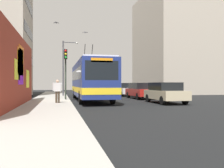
% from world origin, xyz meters
% --- Properties ---
extents(ground_plane, '(80.00, 80.00, 0.00)m').
position_xyz_m(ground_plane, '(0.00, 0.00, 0.00)').
color(ground_plane, black).
extents(sidewalk_slab, '(48.00, 3.20, 0.15)m').
position_xyz_m(sidewalk_slab, '(0.00, 1.60, 0.07)').
color(sidewalk_slab, '#9E9B93').
rests_on(sidewalk_slab, ground_plane).
extents(graffiti_wall, '(13.12, 0.32, 4.46)m').
position_xyz_m(graffiti_wall, '(-4.43, 3.35, 2.24)').
color(graffiti_wall, maroon).
rests_on(graffiti_wall, ground_plane).
extents(building_far_right, '(13.56, 9.79, 15.62)m').
position_xyz_m(building_far_right, '(15.84, -17.00, 7.81)').
color(building_far_right, '#B2A899').
rests_on(building_far_right, ground_plane).
extents(city_bus, '(11.80, 2.60, 5.15)m').
position_xyz_m(city_bus, '(1.47, -1.80, 1.87)').
color(city_bus, navy).
rests_on(city_bus, ground_plane).
extents(parked_car_champagne, '(4.27, 1.93, 1.58)m').
position_xyz_m(parked_car_champagne, '(-2.58, -7.00, 0.83)').
color(parked_car_champagne, '#C6B793').
rests_on(parked_car_champagne, ground_plane).
extents(parked_car_red, '(4.82, 1.83, 1.58)m').
position_xyz_m(parked_car_red, '(3.16, -7.00, 0.84)').
color(parked_car_red, '#B21E19').
rests_on(parked_car_red, ground_plane).
extents(parked_car_white, '(4.08, 1.79, 1.58)m').
position_xyz_m(parked_car_white, '(8.69, -7.00, 0.83)').
color(parked_car_white, white).
rests_on(parked_car_white, ground_plane).
extents(pedestrian_at_curb, '(0.22, 0.66, 1.62)m').
position_xyz_m(pedestrian_at_curb, '(-2.36, 0.99, 1.10)').
color(pedestrian_at_curb, '#3F3326').
rests_on(pedestrian_at_curb, sidewalk_slab).
extents(traffic_light, '(0.49, 0.28, 4.28)m').
position_xyz_m(traffic_light, '(1.24, 0.35, 3.03)').
color(traffic_light, '#2D382D').
rests_on(traffic_light, sidewalk_slab).
extents(street_lamp, '(0.44, 1.76, 6.21)m').
position_xyz_m(street_lamp, '(8.27, 0.25, 3.74)').
color(street_lamp, '#4C4C51').
rests_on(street_lamp, sidewalk_slab).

